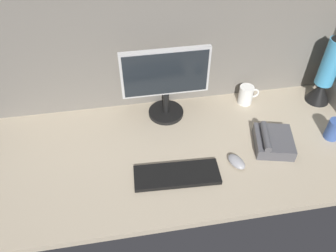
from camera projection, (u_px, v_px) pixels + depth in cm
name	position (u px, v px, depth cm)	size (l,w,h in cm)	color
ground_plane	(181.00, 149.00, 159.71)	(180.00, 80.00, 3.00)	tan
cubicle_wall_back	(168.00, 38.00, 160.16)	(180.00, 5.00, 72.15)	slate
monitor	(166.00, 80.00, 161.58)	(42.54, 18.00, 37.58)	black
keyboard	(177.00, 175.00, 145.68)	(37.00, 13.00, 2.00)	black
mouse	(237.00, 162.00, 150.12)	(5.60, 9.60, 3.40)	#99999E
mug_ceramic_white	(246.00, 95.00, 178.77)	(11.10, 7.55, 10.21)	white
mug_ceramic_blue	(334.00, 129.00, 159.86)	(10.32, 6.72, 10.43)	#38569E
lava_lamp	(327.00, 74.00, 171.64)	(12.63, 12.63, 41.32)	black
desk_phone	(273.00, 141.00, 157.13)	(20.97, 22.45, 8.80)	#4C4C51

